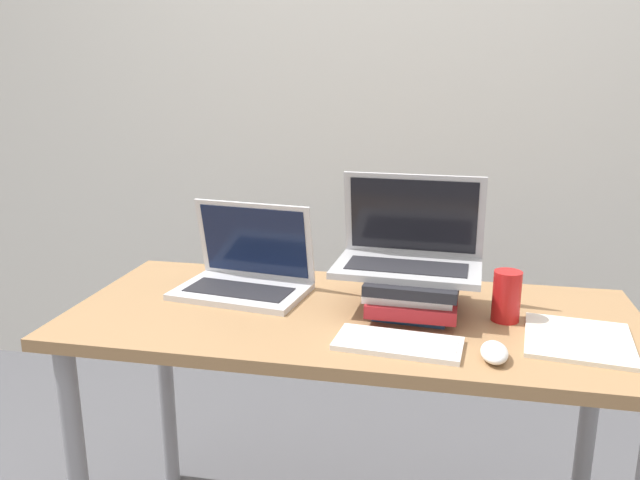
% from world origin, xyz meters
% --- Properties ---
extents(wall_back, '(8.00, 0.05, 2.70)m').
position_xyz_m(wall_back, '(0.00, 1.35, 1.35)').
color(wall_back, silver).
rests_on(wall_back, ground_plane).
extents(desk, '(1.39, 0.61, 0.74)m').
position_xyz_m(desk, '(0.00, 0.31, 0.65)').
color(desk, '#9E754C').
rests_on(desk, ground_plane).
extents(laptop_left, '(0.37, 0.27, 0.23)m').
position_xyz_m(laptop_left, '(-0.30, 0.41, 0.79)').
color(laptop_left, silver).
rests_on(laptop_left, desk).
extents(book_stack, '(0.23, 0.28, 0.10)m').
position_xyz_m(book_stack, '(0.15, 0.35, 0.80)').
color(book_stack, '#235693').
rests_on(book_stack, desk).
extents(laptop_on_books, '(0.37, 0.24, 0.23)m').
position_xyz_m(laptop_on_books, '(0.13, 0.38, 0.89)').
color(laptop_on_books, '#B2B2B7').
rests_on(laptop_on_books, book_stack).
extents(wireless_keyboard, '(0.28, 0.15, 0.01)m').
position_xyz_m(wireless_keyboard, '(0.13, 0.13, 0.75)').
color(wireless_keyboard, white).
rests_on(wireless_keyboard, desk).
extents(mouse, '(0.06, 0.10, 0.03)m').
position_xyz_m(mouse, '(0.33, 0.11, 0.76)').
color(mouse, white).
rests_on(mouse, desk).
extents(notepad, '(0.25, 0.27, 0.01)m').
position_xyz_m(notepad, '(0.51, 0.23, 0.75)').
color(notepad, silver).
rests_on(notepad, desk).
extents(soda_can, '(0.07, 0.07, 0.12)m').
position_xyz_m(soda_can, '(0.36, 0.33, 0.80)').
color(soda_can, red).
rests_on(soda_can, desk).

